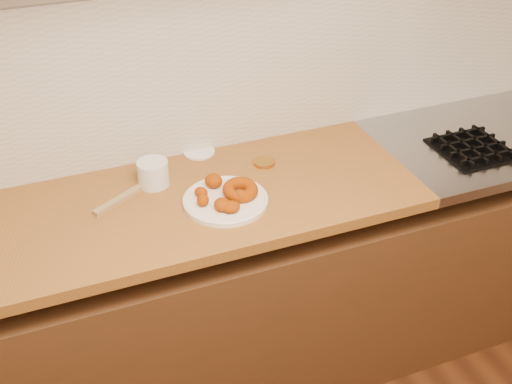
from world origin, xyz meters
The scene contains 11 objects.
wall_back centered at (0.00, 2.00, 1.35)m, with size 4.00×0.02×2.70m, color tan.
base_cabinet centered at (0.00, 1.69, 0.39)m, with size 3.60×0.60×0.77m, color #4B2915.
butcher_block centered at (-0.65, 1.69, 0.88)m, with size 2.30×0.62×0.04m, color olive.
backsplash centered at (0.00, 1.99, 1.20)m, with size 3.60×0.02×0.60m, color beige.
donut_plate centered at (-0.17, 1.62, 0.91)m, with size 0.28×0.28×0.02m, color white.
ring_donut centered at (-0.12, 1.62, 0.94)m, with size 0.12×0.12×0.04m, color #993B00.
fried_dough_chunks centered at (-0.20, 1.62, 0.94)m, with size 0.18×0.22×0.05m.
plastic_tub centered at (-0.36, 1.82, 0.94)m, with size 0.11×0.11×0.09m, color silver.
tub_lid centered at (-0.16, 1.97, 0.90)m, with size 0.12×0.12×0.01m, color white.
brass_jar_lid centered at (0.04, 1.80, 0.91)m, with size 0.08×0.08×0.01m, color #AE7A2C.
wooden_utensil centered at (-0.50, 1.75, 0.91)m, with size 0.21×0.03×0.02m, color olive.
Camera 1 is at (-0.71, -0.03, 2.11)m, focal length 45.00 mm.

